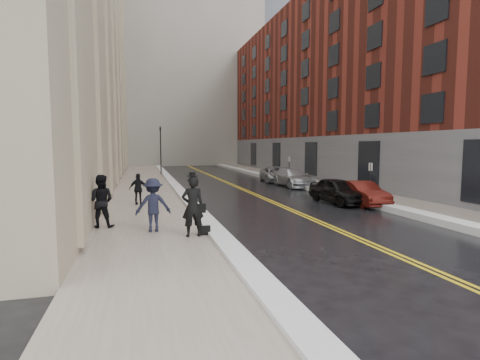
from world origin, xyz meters
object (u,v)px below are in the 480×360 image
car_silver_far (276,174)px  pedestrian_c (139,189)px  car_silver_near (293,177)px  car_maroon (361,193)px  car_black (338,191)px  pedestrian_b (153,205)px  pedestrian_a (101,201)px  pedestrian_main (193,206)px

car_silver_far → pedestrian_c: size_ratio=2.95×
car_silver_near → car_silver_far: (0.01, 3.87, -0.05)m
car_maroon → car_silver_near: size_ratio=0.79×
car_black → car_maroon: car_black is taller
pedestrian_b → car_black: bearing=-155.8°
pedestrian_a → pedestrian_c: 5.35m
car_black → car_silver_near: 8.56m
car_maroon → pedestrian_main: 11.20m
car_silver_near → pedestrian_c: bearing=-149.2°
pedestrian_c → car_silver_far: bearing=-123.9°
car_silver_near → pedestrian_b: (-11.12, -13.51, 0.39)m
car_maroon → car_silver_near: car_silver_near is taller
pedestrian_b → pedestrian_c: pedestrian_b is taller
car_black → pedestrian_a: pedestrian_a is taller
pedestrian_main → pedestrian_a: size_ratio=1.03×
car_silver_far → car_maroon: bearing=-82.5°
car_silver_near → pedestrian_main: size_ratio=2.40×
pedestrian_main → pedestrian_c: 7.69m
pedestrian_main → pedestrian_b: 1.68m
pedestrian_main → pedestrian_a: pedestrian_main is taller
car_black → pedestrian_main: pedestrian_main is taller
car_black → car_silver_far: 12.41m
car_silver_far → pedestrian_c: bearing=-129.1°
car_maroon → car_silver_far: (-0.00, 13.21, 0.02)m
car_black → pedestrian_b: pedestrian_b is taller
car_silver_near → car_black: bearing=-96.9°
pedestrian_main → pedestrian_b: size_ratio=1.07×
pedestrian_main → pedestrian_c: pedestrian_main is taller
pedestrian_a → car_silver_near: bearing=-124.3°
car_silver_near → pedestrian_main: pedestrian_main is taller
car_silver_near → pedestrian_c: 13.65m
car_maroon → pedestrian_b: (-11.13, -4.17, 0.46)m
car_silver_near → pedestrian_b: size_ratio=2.58×
car_black → car_maroon: size_ratio=1.06×
car_maroon → pedestrian_c: size_ratio=2.41×
car_maroon → pedestrian_main: (-9.87, -5.27, 0.53)m
car_silver_far → pedestrian_b: 20.64m
car_black → car_silver_far: car_black is taller
car_black → car_silver_far: size_ratio=0.87×
pedestrian_main → car_silver_far: bearing=-121.6°
car_maroon → pedestrian_a: pedestrian_a is taller
car_black → pedestrian_main: (-8.93, -6.10, 0.47)m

